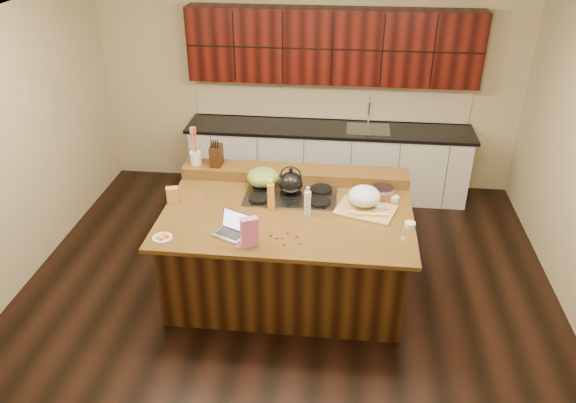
# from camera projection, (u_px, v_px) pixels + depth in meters

# --- Properties ---
(room) EXTENTS (5.52, 5.02, 2.72)m
(room) POSITION_uv_depth(u_px,v_px,m) (287.00, 171.00, 5.19)
(room) COLOR black
(room) RESTS_ON ground
(island) EXTENTS (2.40, 1.60, 0.92)m
(island) POSITION_uv_depth(u_px,v_px,m) (287.00, 251.00, 5.62)
(island) COLOR black
(island) RESTS_ON ground
(back_ledge) EXTENTS (2.40, 0.30, 0.12)m
(back_ledge) POSITION_uv_depth(u_px,v_px,m) (295.00, 174.00, 5.98)
(back_ledge) COLOR black
(back_ledge) RESTS_ON island
(cooktop) EXTENTS (0.92, 0.52, 0.05)m
(cooktop) POSITION_uv_depth(u_px,v_px,m) (291.00, 195.00, 5.66)
(cooktop) COLOR gray
(cooktop) RESTS_ON island
(back_counter) EXTENTS (3.70, 0.66, 2.40)m
(back_counter) POSITION_uv_depth(u_px,v_px,m) (330.00, 123.00, 7.27)
(back_counter) COLOR silver
(back_counter) RESTS_ON ground
(kettle) EXTENTS (0.26, 0.26, 0.22)m
(kettle) POSITION_uv_depth(u_px,v_px,m) (291.00, 183.00, 5.59)
(kettle) COLOR black
(kettle) RESTS_ON cooktop
(green_bowl) EXTENTS (0.39, 0.39, 0.18)m
(green_bowl) POSITION_uv_depth(u_px,v_px,m) (263.00, 177.00, 5.74)
(green_bowl) COLOR olive
(green_bowl) RESTS_ON cooktop
(laptop) EXTENTS (0.35, 0.32, 0.20)m
(laptop) POSITION_uv_depth(u_px,v_px,m) (232.00, 228.00, 5.04)
(laptop) COLOR #B7B7BC
(laptop) RESTS_ON island
(oil_bottle) EXTENTS (0.09, 0.09, 0.27)m
(oil_bottle) POSITION_uv_depth(u_px,v_px,m) (271.00, 197.00, 5.37)
(oil_bottle) COLOR gold
(oil_bottle) RESTS_ON island
(vinegar_bottle) EXTENTS (0.07, 0.07, 0.25)m
(vinegar_bottle) POSITION_uv_depth(u_px,v_px,m) (307.00, 204.00, 5.28)
(vinegar_bottle) COLOR silver
(vinegar_bottle) RESTS_ON island
(wooden_tray) EXTENTS (0.64, 0.54, 0.22)m
(wooden_tray) POSITION_uv_depth(u_px,v_px,m) (365.00, 199.00, 5.41)
(wooden_tray) COLOR tan
(wooden_tray) RESTS_ON island
(ramekin_a) EXTENTS (0.13, 0.13, 0.04)m
(ramekin_a) POSITION_uv_depth(u_px,v_px,m) (410.00, 225.00, 5.14)
(ramekin_a) COLOR white
(ramekin_a) RESTS_ON island
(ramekin_b) EXTENTS (0.12, 0.12, 0.04)m
(ramekin_b) POSITION_uv_depth(u_px,v_px,m) (379.00, 207.00, 5.43)
(ramekin_b) COLOR white
(ramekin_b) RESTS_ON island
(ramekin_c) EXTENTS (0.13, 0.13, 0.04)m
(ramekin_c) POSITION_uv_depth(u_px,v_px,m) (394.00, 199.00, 5.58)
(ramekin_c) COLOR white
(ramekin_c) RESTS_ON island
(strainer_bowl) EXTENTS (0.26, 0.26, 0.09)m
(strainer_bowl) POSITION_uv_depth(u_px,v_px,m) (382.00, 193.00, 5.63)
(strainer_bowl) COLOR #996B3F
(strainer_bowl) RESTS_ON island
(kitchen_timer) EXTENTS (0.10, 0.10, 0.07)m
(kitchen_timer) POSITION_uv_depth(u_px,v_px,m) (403.00, 231.00, 5.02)
(kitchen_timer) COLOR silver
(kitchen_timer) RESTS_ON island
(pink_bag) EXTENTS (0.17, 0.13, 0.27)m
(pink_bag) POSITION_uv_depth(u_px,v_px,m) (249.00, 232.00, 4.82)
(pink_bag) COLOR pink
(pink_bag) RESTS_ON island
(candy_plate) EXTENTS (0.21, 0.21, 0.01)m
(candy_plate) POSITION_uv_depth(u_px,v_px,m) (162.00, 238.00, 4.98)
(candy_plate) COLOR white
(candy_plate) RESTS_ON island
(package_box) EXTENTS (0.13, 0.11, 0.16)m
(package_box) POSITION_uv_depth(u_px,v_px,m) (172.00, 195.00, 5.53)
(package_box) COLOR #C28944
(package_box) RESTS_ON island
(utensil_crock) EXTENTS (0.15, 0.15, 0.14)m
(utensil_crock) POSITION_uv_depth(u_px,v_px,m) (196.00, 158.00, 6.02)
(utensil_crock) COLOR white
(utensil_crock) RESTS_ON back_ledge
(knife_block) EXTENTS (0.12, 0.19, 0.22)m
(knife_block) POSITION_uv_depth(u_px,v_px,m) (216.00, 155.00, 5.98)
(knife_block) COLOR black
(knife_block) RESTS_ON back_ledge
(gumdrop_0) EXTENTS (0.02, 0.02, 0.02)m
(gumdrop_0) POSITION_uv_depth(u_px,v_px,m) (271.00, 235.00, 5.01)
(gumdrop_0) COLOR red
(gumdrop_0) RESTS_ON island
(gumdrop_1) EXTENTS (0.02, 0.02, 0.02)m
(gumdrop_1) POSITION_uv_depth(u_px,v_px,m) (269.00, 231.00, 5.07)
(gumdrop_1) COLOR #198C26
(gumdrop_1) RESTS_ON island
(gumdrop_2) EXTENTS (0.02, 0.02, 0.02)m
(gumdrop_2) POSITION_uv_depth(u_px,v_px,m) (284.00, 245.00, 4.88)
(gumdrop_2) COLOR red
(gumdrop_2) RESTS_ON island
(gumdrop_3) EXTENTS (0.02, 0.02, 0.02)m
(gumdrop_3) POSITION_uv_depth(u_px,v_px,m) (282.00, 237.00, 4.98)
(gumdrop_3) COLOR #198C26
(gumdrop_3) RESTS_ON island
(gumdrop_4) EXTENTS (0.02, 0.02, 0.02)m
(gumdrop_4) POSITION_uv_depth(u_px,v_px,m) (297.00, 236.00, 4.99)
(gumdrop_4) COLOR red
(gumdrop_4) RESTS_ON island
(gumdrop_5) EXTENTS (0.02, 0.02, 0.02)m
(gumdrop_5) POSITION_uv_depth(u_px,v_px,m) (300.00, 243.00, 4.90)
(gumdrop_5) COLOR #198C26
(gumdrop_5) RESTS_ON island
(gumdrop_6) EXTENTS (0.02, 0.02, 0.02)m
(gumdrop_6) POSITION_uv_depth(u_px,v_px,m) (256.00, 240.00, 4.94)
(gumdrop_6) COLOR red
(gumdrop_6) RESTS_ON island
(gumdrop_7) EXTENTS (0.02, 0.02, 0.02)m
(gumdrop_7) POSITION_uv_depth(u_px,v_px,m) (255.00, 234.00, 5.02)
(gumdrop_7) COLOR #198C26
(gumdrop_7) RESTS_ON island
(gumdrop_8) EXTENTS (0.02, 0.02, 0.02)m
(gumdrop_8) POSITION_uv_depth(u_px,v_px,m) (288.00, 233.00, 5.05)
(gumdrop_8) COLOR red
(gumdrop_8) RESTS_ON island
(gumdrop_9) EXTENTS (0.02, 0.02, 0.02)m
(gumdrop_9) POSITION_uv_depth(u_px,v_px,m) (259.00, 241.00, 4.93)
(gumdrop_9) COLOR #198C26
(gumdrop_9) RESTS_ON island
(gumdrop_10) EXTENTS (0.02, 0.02, 0.02)m
(gumdrop_10) POSITION_uv_depth(u_px,v_px,m) (277.00, 238.00, 4.97)
(gumdrop_10) COLOR red
(gumdrop_10) RESTS_ON island
(gumdrop_11) EXTENTS (0.02, 0.02, 0.02)m
(gumdrop_11) POSITION_uv_depth(u_px,v_px,m) (259.00, 243.00, 4.89)
(gumdrop_11) COLOR #198C26
(gumdrop_11) RESTS_ON island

